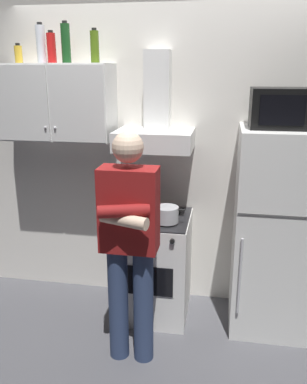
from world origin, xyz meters
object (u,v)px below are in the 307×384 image
(microwave, at_px, (285,108))
(cooking_pot, at_px, (167,214))
(person_standing, at_px, (129,242))
(bottle_vodka_clear, at_px, (41,44))
(bottle_wine_green, at_px, (66,43))
(bottle_olive_oil, at_px, (95,47))
(bottle_spice_jar, at_px, (18,54))
(refrigerator, at_px, (274,232))
(stove_oven, at_px, (153,265))
(upper_cabinet, at_px, (58,102))
(range_hood, at_px, (156,123))
(bottle_soda_red, at_px, (51,48))

(microwave, height_order, cooking_pot, microwave)
(person_standing, xyz_separation_m, bottle_vodka_clear, (-0.87, 0.77, 1.29))
(cooking_pot, xyz_separation_m, bottle_wine_green, (-0.84, 0.25, 1.26))
(bottle_olive_oil, bearing_deg, bottle_spice_jar, 176.30)
(refrigerator, height_order, person_standing, person_standing)
(cooking_pot, bearing_deg, person_standing, -110.30)
(stove_oven, height_order, bottle_spice_jar, bottle_spice_jar)
(person_standing, distance_m, bottle_wine_green, 1.63)
(stove_oven, xyz_separation_m, person_standing, (-0.05, -0.61, 0.47))
(refrigerator, xyz_separation_m, bottle_wine_green, (-1.66, 0.13, 1.40))
(stove_oven, bearing_deg, bottle_spice_jar, 171.57)
(upper_cabinet, xyz_separation_m, bottle_olive_oil, (0.33, -0.00, 0.42))
(bottle_wine_green, bearing_deg, bottle_spice_jar, 175.48)
(stove_oven, height_order, microwave, microwave)
(bottle_vodka_clear, bearing_deg, bottle_wine_green, -7.62)
(range_hood, distance_m, bottle_wine_green, 0.93)
(microwave, relative_size, bottle_vodka_clear, 1.58)
(cooking_pot, height_order, bottle_vodka_clear, bottle_vodka_clear)
(range_hood, height_order, bottle_olive_oil, bottle_olive_oil)
(bottle_olive_oil, distance_m, bottle_soda_red, 0.36)
(stove_oven, xyz_separation_m, cooking_pot, (0.13, -0.12, 0.50))
(bottle_wine_green, bearing_deg, refrigerator, -4.59)
(bottle_soda_red, bearing_deg, bottle_olive_oil, -2.84)
(person_standing, bearing_deg, microwave, 32.00)
(bottle_soda_red, bearing_deg, range_hood, -1.08)
(range_hood, xyz_separation_m, refrigerator, (0.95, -0.13, -0.80))
(bottle_spice_jar, height_order, bottle_vodka_clear, bottle_vodka_clear)
(cooking_pot, xyz_separation_m, bottle_spice_jar, (-1.25, 0.29, 1.19))
(bottle_olive_oil, distance_m, bottle_spice_jar, 0.66)
(cooking_pot, xyz_separation_m, bottle_olive_oil, (-0.60, 0.24, 1.23))
(range_hood, xyz_separation_m, cooking_pot, (0.13, -0.25, -0.66))
(refrigerator, relative_size, bottle_olive_oil, 6.33)
(cooking_pot, bearing_deg, range_hood, 117.88)
(person_standing, relative_size, bottle_spice_jar, 10.62)
(upper_cabinet, distance_m, range_hood, 0.81)
(cooking_pot, relative_size, bottle_vodka_clear, 0.93)
(upper_cabinet, relative_size, range_hood, 1.20)
(stove_oven, bearing_deg, bottle_olive_oil, 165.19)
(microwave, bearing_deg, bottle_soda_red, 176.04)
(microwave, distance_m, person_standing, 1.45)
(microwave, bearing_deg, bottle_wine_green, 176.04)
(refrigerator, height_order, bottle_olive_oil, bottle_olive_oil)
(cooking_pot, distance_m, bottle_wine_green, 1.53)
(person_standing, height_order, bottle_spice_jar, bottle_spice_jar)
(stove_oven, bearing_deg, bottle_wine_green, 169.28)
(range_hood, xyz_separation_m, bottle_vodka_clear, (-0.92, 0.04, 0.60))
(range_hood, bearing_deg, microwave, -6.46)
(range_hood, xyz_separation_m, bottle_wine_green, (-0.71, 0.01, 0.60))
(microwave, xyz_separation_m, bottle_soda_red, (-1.78, 0.12, 0.42))
(refrigerator, bearing_deg, bottle_spice_jar, 175.43)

